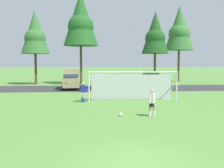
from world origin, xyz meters
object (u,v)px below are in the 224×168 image
player_defender_far (152,103)px  parked_car_slot_center (151,79)px  soccer_ball (121,114)px  parked_car_slot_center_left (127,81)px  player_striker_near (83,92)px  parked_car_slot_far_left (72,78)px  parked_car_slot_left (99,81)px  soccer_goal (132,85)px

player_defender_far → parked_car_slot_center: bearing=77.9°
soccer_ball → player_defender_far: bearing=-3.4°
parked_car_slot_center → parked_car_slot_center_left: bearing=-170.7°
soccer_ball → player_defender_far: player_defender_far is taller
soccer_ball → parked_car_slot_center_left: (2.55, 17.49, 0.77)m
soccer_ball → player_striker_near: 6.42m
soccer_ball → parked_car_slot_far_left: size_ratio=0.04×
soccer_ball → parked_car_slot_left: 17.86m
player_striker_near → player_defender_far: same height
player_striker_near → soccer_goal: bearing=11.3°
soccer_ball → soccer_goal: 7.01m
soccer_goal → player_defender_far: bearing=-88.1°
player_defender_far → soccer_ball: bearing=176.6°
parked_car_slot_center → player_striker_near: bearing=-124.2°
soccer_goal → player_defender_far: size_ratio=4.54×
player_defender_far → parked_car_slot_center: size_ratio=0.35×
soccer_goal → parked_car_slot_center: (4.12, 11.31, -0.18)m
parked_car_slot_center_left → player_defender_far: bearing=-92.2°
soccer_ball → soccer_goal: soccer_goal is taller
parked_car_slot_center → soccer_goal: bearing=-110.0°
soccer_ball → parked_car_slot_far_left: (-4.38, 17.01, 1.23)m
player_striker_near → parked_car_slot_far_left: parked_car_slot_far_left is taller
parked_car_slot_far_left → soccer_goal: bearing=-59.7°
parked_car_slot_left → player_defender_far: bearing=-81.2°
soccer_ball → player_defender_far: (1.87, -0.11, 0.71)m
parked_car_slot_left → parked_car_slot_center: bearing=1.8°
soccer_goal → parked_car_slot_left: size_ratio=1.74×
player_defender_far → parked_car_slot_center: (3.89, 18.13, 0.29)m
soccer_ball → parked_car_slot_left: parked_car_slot_left is taller
parked_car_slot_left → parked_car_slot_center_left: size_ratio=1.00×
player_striker_near → player_defender_far: 7.40m
soccer_goal → parked_car_slot_far_left: 11.93m
parked_car_slot_left → parked_car_slot_center_left: bearing=-5.3°
player_defender_far → parked_car_slot_far_left: size_ratio=0.33×
player_defender_far → parked_car_slot_left: 18.14m
player_defender_far → parked_car_slot_left: parked_car_slot_left is taller
parked_car_slot_far_left → parked_car_slot_left: size_ratio=1.15×
player_striker_near → player_defender_far: size_ratio=1.00×
parked_car_slot_left → parked_car_slot_center: size_ratio=0.90×
player_striker_near → parked_car_slot_center_left: 12.65m
player_striker_near → parked_car_slot_left: size_ratio=0.38×
parked_car_slot_far_left → parked_car_slot_center: (10.15, 1.01, -0.23)m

